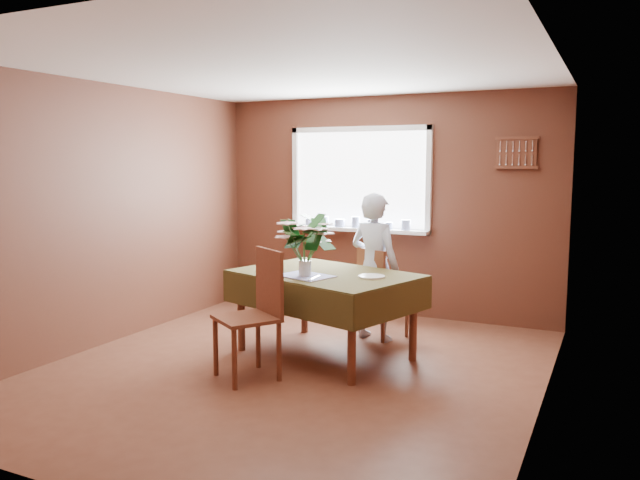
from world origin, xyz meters
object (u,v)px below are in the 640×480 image
at_px(dining_table, 325,283).
at_px(chair_near, 256,309).
at_px(chair_far, 378,289).
at_px(seated_woman, 375,267).
at_px(flower_bouquet, 305,241).

height_order(dining_table, chair_near, chair_near).
xyz_separation_m(dining_table, chair_far, (0.24, 0.75, -0.18)).
bearing_deg(seated_woman, chair_near, 84.89).
relative_size(dining_table, seated_woman, 1.25).
xyz_separation_m(dining_table, chair_near, (-0.26, -0.75, -0.11)).
bearing_deg(chair_far, dining_table, 98.69).
xyz_separation_m(dining_table, flower_bouquet, (-0.07, -0.25, 0.41)).
relative_size(chair_far, flower_bouquet, 1.61).
xyz_separation_m(chair_far, flower_bouquet, (-0.31, -0.99, 0.58)).
xyz_separation_m(chair_near, flower_bouquet, (0.19, 0.51, 0.51)).
bearing_deg(chair_far, flower_bouquet, 98.89).
distance_m(dining_table, seated_woman, 0.73).
distance_m(chair_far, seated_woman, 0.24).
xyz_separation_m(dining_table, seated_woman, (0.22, 0.69, 0.06)).
xyz_separation_m(chair_far, chair_near, (-0.50, -1.50, 0.07)).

